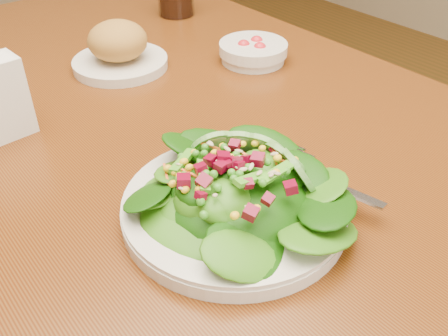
{
  "coord_description": "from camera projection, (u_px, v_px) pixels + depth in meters",
  "views": [
    {
      "loc": [
        -0.36,
        -0.62,
        1.15
      ],
      "look_at": [
        -0.07,
        -0.25,
        0.81
      ],
      "focal_mm": 40.0,
      "sensor_mm": 36.0,
      "label": 1
    }
  ],
  "objects": [
    {
      "name": "tomato_bowl",
      "position": [
        253.0,
        52.0,
        0.96
      ],
      "size": [
        0.13,
        0.13,
        0.04
      ],
      "color": "silver",
      "rests_on": "dining_table"
    },
    {
      "name": "bread_plate",
      "position": [
        119.0,
        49.0,
        0.92
      ],
      "size": [
        0.18,
        0.18,
        0.09
      ],
      "color": "silver",
      "rests_on": "dining_table"
    },
    {
      "name": "dining_table",
      "position": [
        164.0,
        162.0,
        0.87
      ],
      "size": [
        0.9,
        1.4,
        0.75
      ],
      "color": "#603613",
      "rests_on": "ground_plane"
    },
    {
      "name": "salad_plate",
      "position": [
        241.0,
        192.0,
        0.6
      ],
      "size": [
        0.28,
        0.27,
        0.08
      ],
      "rotation": [
        0.0,
        0.0,
        -0.2
      ],
      "color": "silver",
      "rests_on": "dining_table"
    }
  ]
}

